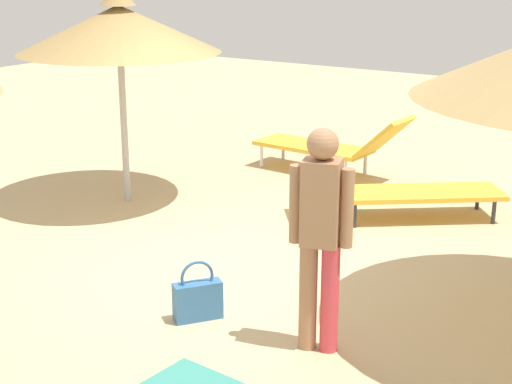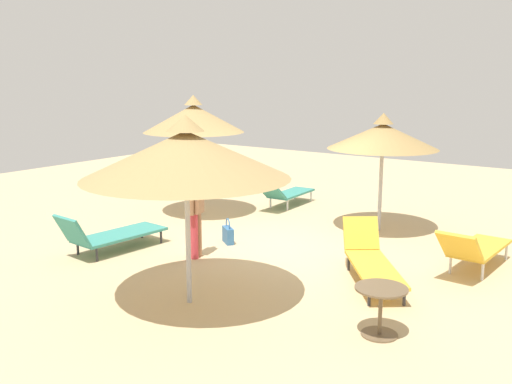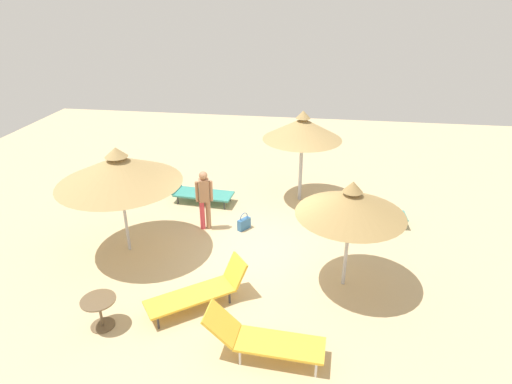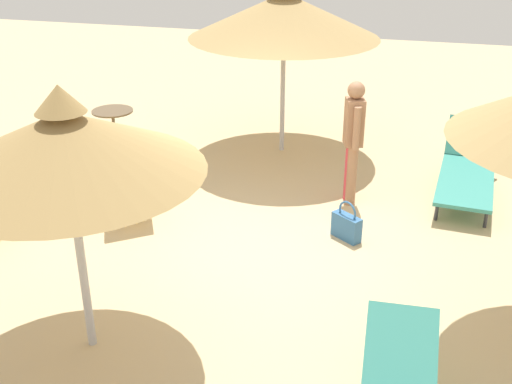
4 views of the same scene
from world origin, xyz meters
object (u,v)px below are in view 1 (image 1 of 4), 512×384
Objects in this scene: person_standing_edge at (321,229)px; lounge_chair_near_right at (398,188)px; handbag at (198,298)px; parasol_umbrella_near_left at (119,29)px; lounge_chair_back at (334,144)px.

lounge_chair_near_right is at bearing 102.76° from person_standing_edge.
lounge_chair_near_right is 3.11m from person_standing_edge.
handbag is (-1.01, -0.09, -0.74)m from person_standing_edge.
handbag is at bearing -96.20° from lounge_chair_near_right.
lounge_chair_near_right is at bearing 21.11° from parasol_umbrella_near_left.
lounge_chair_back is at bearing 103.82° from handbag.
lounge_chair_back is 1.81m from lounge_chair_near_right.
lounge_chair_back is 4.66m from person_standing_edge.
lounge_chair_back is 4.28× the size of handbag.
parasol_umbrella_near_left is 1.22× the size of lounge_chair_near_right.
parasol_umbrella_near_left is 1.49× the size of person_standing_edge.
parasol_umbrella_near_left reaches higher than handbag.
person_standing_edge is at bearing -28.19° from parasol_umbrella_near_left.
parasol_umbrella_near_left is at bearing 141.76° from handbag.
parasol_umbrella_near_left is 3.65m from handbag.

